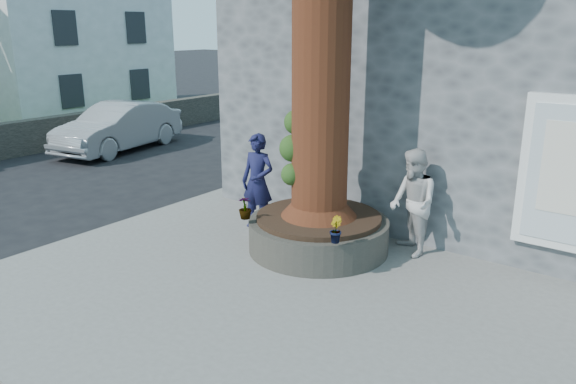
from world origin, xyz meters
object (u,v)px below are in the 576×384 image
Objects in this scene: man at (258,182)px; planter at (318,233)px; car_silver at (119,127)px; woman at (413,203)px.

planter is at bearing -16.18° from man.
planter is at bearing -30.03° from car_silver.
woman is (2.78, 0.53, -0.01)m from man.
car_silver is at bearing -151.44° from woman.
woman is at bearing 30.22° from planter.
car_silver is (-10.78, 2.45, -0.26)m from woman.
man is 2.83m from woman.
woman is (1.30, 0.76, 0.57)m from planter.
man reaches higher than woman.
man reaches higher than car_silver.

